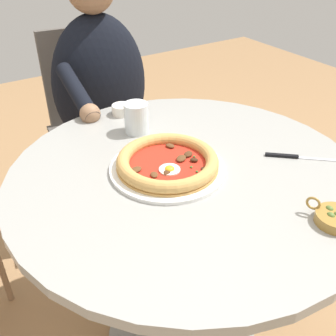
{
  "coord_description": "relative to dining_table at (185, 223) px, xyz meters",
  "views": [
    {
      "loc": [
        0.71,
        -0.52,
        1.34
      ],
      "look_at": [
        -0.03,
        -0.04,
        0.75
      ],
      "focal_mm": 41.94,
      "sensor_mm": 36.0,
      "label": 1
    }
  ],
  "objects": [
    {
      "name": "diner_person",
      "position": [
        -0.72,
        0.07,
        -0.03
      ],
      "size": [
        0.49,
        0.41,
        1.19
      ],
      "color": "#282833",
      "rests_on": "ground"
    },
    {
      "name": "olive_pan",
      "position": [
        0.35,
        0.16,
        0.2
      ],
      "size": [
        0.11,
        0.09,
        0.05
      ],
      "color": "olive",
      "rests_on": "dining_table"
    },
    {
      "name": "water_glass",
      "position": [
        -0.27,
        -0.01,
        0.23
      ],
      "size": [
        0.08,
        0.08,
        0.1
      ],
      "color": "silver",
      "rests_on": "dining_table"
    },
    {
      "name": "ramekin_capers",
      "position": [
        -0.41,
        0.01,
        0.21
      ],
      "size": [
        0.07,
        0.07,
        0.03
      ],
      "color": "white",
      "rests_on": "dining_table"
    },
    {
      "name": "cafe_chair_diner",
      "position": [
        -0.87,
        0.09,
        -0.01
      ],
      "size": [
        0.45,
        0.45,
        0.92
      ],
      "color": "#504A45",
      "rests_on": "ground"
    },
    {
      "name": "steak_knife",
      "position": [
        0.11,
        0.29,
        0.19
      ],
      "size": [
        0.14,
        0.16,
        0.01
      ],
      "color": "silver",
      "rests_on": "dining_table"
    },
    {
      "name": "pizza_on_plate",
      "position": [
        -0.03,
        -0.04,
        0.21
      ],
      "size": [
        0.31,
        0.31,
        0.05
      ],
      "color": "white",
      "rests_on": "dining_table"
    },
    {
      "name": "dining_table",
      "position": [
        0.0,
        0.0,
        0.0
      ],
      "size": [
        0.97,
        0.97,
        0.75
      ],
      "color": "#999993",
      "rests_on": "ground"
    }
  ]
}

